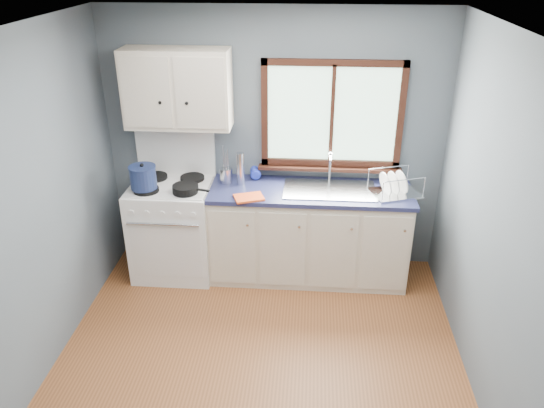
# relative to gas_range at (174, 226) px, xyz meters

# --- Properties ---
(floor) EXTENTS (3.20, 3.60, 0.02)m
(floor) POSITION_rel_gas_range_xyz_m (0.95, -1.47, -0.50)
(floor) COLOR brown
(floor) RESTS_ON ground
(ceiling) EXTENTS (3.20, 3.60, 0.02)m
(ceiling) POSITION_rel_gas_range_xyz_m (0.95, -1.47, 2.02)
(ceiling) COLOR white
(ceiling) RESTS_ON wall_back
(wall_back) EXTENTS (3.20, 0.02, 2.50)m
(wall_back) POSITION_rel_gas_range_xyz_m (0.95, 0.34, 0.76)
(wall_back) COLOR #545E66
(wall_back) RESTS_ON ground
(wall_left) EXTENTS (0.02, 3.60, 2.50)m
(wall_left) POSITION_rel_gas_range_xyz_m (-0.66, -1.47, 0.76)
(wall_left) COLOR #545E66
(wall_left) RESTS_ON ground
(wall_right) EXTENTS (0.02, 3.60, 2.50)m
(wall_right) POSITION_rel_gas_range_xyz_m (2.56, -1.47, 0.76)
(wall_right) COLOR #545E66
(wall_right) RESTS_ON ground
(gas_range) EXTENTS (0.76, 0.69, 1.36)m
(gas_range) POSITION_rel_gas_range_xyz_m (0.00, 0.00, 0.00)
(gas_range) COLOR white
(gas_range) RESTS_ON floor
(base_cabinets) EXTENTS (1.85, 0.60, 0.88)m
(base_cabinets) POSITION_rel_gas_range_xyz_m (1.31, 0.02, -0.08)
(base_cabinets) COLOR beige
(base_cabinets) RESTS_ON floor
(countertop) EXTENTS (1.89, 0.64, 0.04)m
(countertop) POSITION_rel_gas_range_xyz_m (1.31, 0.02, 0.41)
(countertop) COLOR #1B1F43
(countertop) RESTS_ON base_cabinets
(sink) EXTENTS (0.84, 0.46, 0.44)m
(sink) POSITION_rel_gas_range_xyz_m (1.49, 0.02, 0.37)
(sink) COLOR silver
(sink) RESTS_ON countertop
(window) EXTENTS (1.36, 0.10, 1.03)m
(window) POSITION_rel_gas_range_xyz_m (1.48, 0.30, 0.98)
(window) COLOR #9EC6A8
(window) RESTS_ON wall_back
(upper_cabinets) EXTENTS (0.95, 0.35, 0.70)m
(upper_cabinets) POSITION_rel_gas_range_xyz_m (0.10, 0.15, 1.31)
(upper_cabinets) COLOR beige
(upper_cabinets) RESTS_ON wall_back
(skillet) EXTENTS (0.37, 0.28, 0.05)m
(skillet) POSITION_rel_gas_range_xyz_m (0.19, -0.17, 0.49)
(skillet) COLOR black
(skillet) RESTS_ON gas_range
(stockpot) EXTENTS (0.27, 0.27, 0.24)m
(stockpot) POSITION_rel_gas_range_xyz_m (-0.20, -0.15, 0.57)
(stockpot) COLOR navy
(stockpot) RESTS_ON gas_range
(utensil_crock) EXTENTS (0.14, 0.14, 0.37)m
(utensil_crock) POSITION_rel_gas_range_xyz_m (0.52, 0.11, 0.50)
(utensil_crock) COLOR silver
(utensil_crock) RESTS_ON countertop
(thermos) EXTENTS (0.08, 0.08, 0.31)m
(thermos) POSITION_rel_gas_range_xyz_m (0.65, 0.09, 0.58)
(thermos) COLOR silver
(thermos) RESTS_ON countertop
(soap_bottle) EXTENTS (0.12, 0.12, 0.26)m
(soap_bottle) POSITION_rel_gas_range_xyz_m (0.79, 0.18, 0.56)
(soap_bottle) COLOR #1D2EAC
(soap_bottle) RESTS_ON countertop
(dish_towel) EXTENTS (0.30, 0.26, 0.02)m
(dish_towel) POSITION_rel_gas_range_xyz_m (0.77, -0.21, 0.44)
(dish_towel) COLOR #ED5422
(dish_towel) RESTS_ON countertop
(dish_rack) EXTENTS (0.50, 0.44, 0.22)m
(dish_rack) POSITION_rel_gas_range_xyz_m (2.06, -0.02, 0.48)
(dish_rack) COLOR silver
(dish_rack) RESTS_ON countertop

